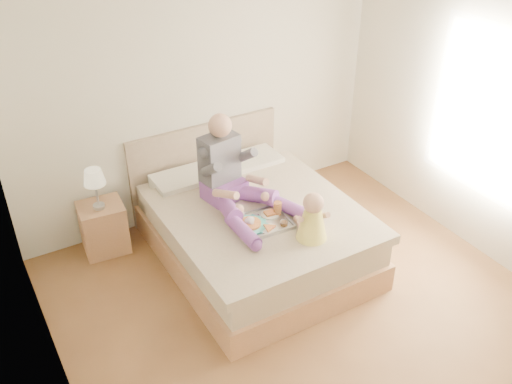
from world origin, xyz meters
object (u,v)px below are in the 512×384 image
adult (232,179)px  baby (312,219)px  bed (251,227)px  nightstand (104,228)px  tray (260,221)px

adult → baby: bearing=-78.6°
bed → nightstand: size_ratio=4.22×
bed → tray: 0.50m
adult → nightstand: bearing=135.5°
adult → tray: (0.04, -0.43, -0.22)m
bed → adult: size_ratio=1.96×
bed → adult: 0.58m
nightstand → tray: 1.65m
nightstand → adult: size_ratio=0.47×
tray → baby: baby is taller
adult → baby: (0.32, -0.81, -0.08)m
bed → tray: bearing=-107.3°
bed → adult: bearing=155.6°
tray → bed: bearing=76.6°
bed → nightstand: bed is taller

